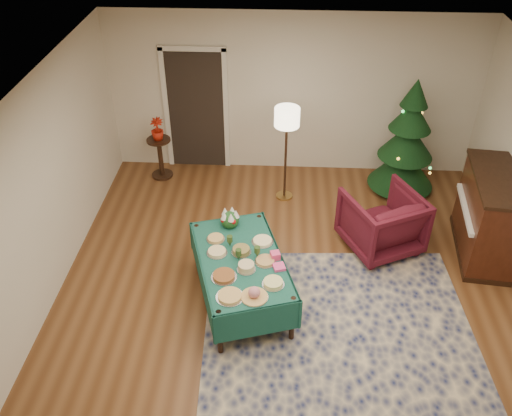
# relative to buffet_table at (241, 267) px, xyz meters

# --- Properties ---
(room_shell) EXTENTS (7.00, 7.00, 7.00)m
(room_shell) POSITION_rel_buffet_table_xyz_m (0.61, -0.22, 0.81)
(room_shell) COLOR #593319
(room_shell) RESTS_ON ground
(doorway) EXTENTS (1.08, 0.04, 2.16)m
(doorway) POSITION_rel_buffet_table_xyz_m (-0.99, 3.26, 0.55)
(doorway) COLOR black
(doorway) RESTS_ON ground
(rug) EXTENTS (3.41, 4.36, 0.02)m
(rug) POSITION_rel_buffet_table_xyz_m (1.24, -1.17, -0.53)
(rug) COLOR #131B47
(rug) RESTS_ON ground
(buffet_table) EXTENTS (1.47, 1.95, 0.68)m
(buffet_table) POSITION_rel_buffet_table_xyz_m (0.00, 0.00, 0.00)
(buffet_table) COLOR black
(buffet_table) RESTS_ON ground
(platter_0) EXTENTS (0.32, 0.32, 0.04)m
(platter_0) POSITION_rel_buffet_table_xyz_m (-0.07, -0.65, 0.15)
(platter_0) COLOR silver
(platter_0) RESTS_ON buffet_table
(platter_1) EXTENTS (0.31, 0.31, 0.15)m
(platter_1) POSITION_rel_buffet_table_xyz_m (0.20, -0.64, 0.19)
(platter_1) COLOR silver
(platter_1) RESTS_ON buffet_table
(platter_2) EXTENTS (0.26, 0.26, 0.06)m
(platter_2) POSITION_rel_buffet_table_xyz_m (0.40, -0.43, 0.16)
(platter_2) COLOR silver
(platter_2) RESTS_ON buffet_table
(platter_3) EXTENTS (0.30, 0.30, 0.05)m
(platter_3) POSITION_rel_buffet_table_xyz_m (-0.17, -0.34, 0.16)
(platter_3) COLOR silver
(platter_3) RESTS_ON buffet_table
(platter_4) EXTENTS (0.22, 0.22, 0.09)m
(platter_4) POSITION_rel_buffet_table_xyz_m (0.08, -0.19, 0.18)
(platter_4) COLOR silver
(platter_4) RESTS_ON buffet_table
(platter_5) EXTENTS (0.26, 0.26, 0.04)m
(platter_5) POSITION_rel_buffet_table_xyz_m (0.30, -0.04, 0.15)
(platter_5) COLOR silver
(platter_5) RESTS_ON buffet_table
(platter_6) EXTENTS (0.26, 0.26, 0.05)m
(platter_6) POSITION_rel_buffet_table_xyz_m (-0.30, 0.09, 0.16)
(platter_6) COLOR silver
(platter_6) RESTS_ON buffet_table
(platter_7) EXTENTS (0.25, 0.25, 0.06)m
(platter_7) POSITION_rel_buffet_table_xyz_m (-0.01, 0.12, 0.16)
(platter_7) COLOR silver
(platter_7) RESTS_ON buffet_table
(platter_8) EXTENTS (0.28, 0.28, 0.04)m
(platter_8) POSITION_rel_buffet_table_xyz_m (0.25, 0.33, 0.15)
(platter_8) COLOR silver
(platter_8) RESTS_ON buffet_table
(platter_9) EXTENTS (0.23, 0.23, 0.04)m
(platter_9) POSITION_rel_buffet_table_xyz_m (-0.35, 0.35, 0.15)
(platter_9) COLOR silver
(platter_9) RESTS_ON buffet_table
(goblet_0) EXTENTS (0.07, 0.07, 0.16)m
(goblet_0) POSITION_rel_buffet_table_xyz_m (-0.15, 0.23, 0.22)
(goblet_0) COLOR #2D471E
(goblet_0) RESTS_ON buffet_table
(goblet_1) EXTENTS (0.07, 0.07, 0.16)m
(goblet_1) POSITION_rel_buffet_table_xyz_m (0.19, 0.04, 0.22)
(goblet_1) COLOR #2D471E
(goblet_1) RESTS_ON buffet_table
(goblet_2) EXTENTS (0.07, 0.07, 0.16)m
(goblet_2) POSITION_rel_buffet_table_xyz_m (-0.03, -0.02, 0.22)
(goblet_2) COLOR #2D471E
(goblet_2) RESTS_ON buffet_table
(napkin_stack) EXTENTS (0.17, 0.17, 0.04)m
(napkin_stack) POSITION_rel_buffet_table_xyz_m (0.46, -0.14, 0.15)
(napkin_stack) COLOR #F8458C
(napkin_stack) RESTS_ON buffet_table
(gift_box) EXTENTS (0.13, 0.13, 0.09)m
(gift_box) POSITION_rel_buffet_table_xyz_m (0.41, 0.03, 0.18)
(gift_box) COLOR #EE4277
(gift_box) RESTS_ON buffet_table
(centerpiece) EXTENTS (0.24, 0.24, 0.28)m
(centerpiece) POSITION_rel_buffet_table_xyz_m (-0.19, 0.65, 0.25)
(centerpiece) COLOR #1E4C1E
(centerpiece) RESTS_ON buffet_table
(armchair) EXTENTS (1.24, 1.21, 0.97)m
(armchair) POSITION_rel_buffet_table_xyz_m (1.88, 1.15, -0.05)
(armchair) COLOR #4C101D
(armchair) RESTS_ON ground
(floor_lamp) EXTENTS (0.38, 0.38, 1.57)m
(floor_lamp) POSITION_rel_buffet_table_xyz_m (0.52, 2.34, 0.79)
(floor_lamp) COLOR #A57F3F
(floor_lamp) RESTS_ON ground
(side_table) EXTENTS (0.40, 0.40, 0.71)m
(side_table) POSITION_rel_buffet_table_xyz_m (-1.58, 2.86, -0.20)
(side_table) COLOR black
(side_table) RESTS_ON ground
(potted_plant) EXTENTS (0.21, 0.37, 0.21)m
(potted_plant) POSITION_rel_buffet_table_xyz_m (-1.58, 2.86, 0.27)
(potted_plant) COLOR #B21E0C
(potted_plant) RESTS_ON side_table
(christmas_tree) EXTENTS (1.13, 1.13, 1.92)m
(christmas_tree) POSITION_rel_buffet_table_xyz_m (2.42, 2.68, 0.32)
(christmas_tree) COLOR black
(christmas_tree) RESTS_ON ground
(piano) EXTENTS (0.82, 1.50, 1.24)m
(piano) POSITION_rel_buffet_table_xyz_m (3.29, 1.12, 0.06)
(piano) COLOR black
(piano) RESTS_ON ground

